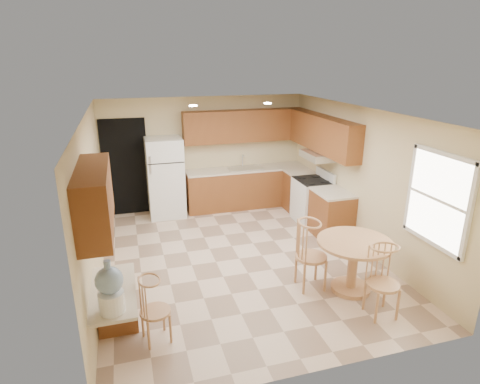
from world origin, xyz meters
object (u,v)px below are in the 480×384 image
object	(u,v)px
chair_desk	(155,307)
chair_table_a	(315,251)
refrigerator	(165,178)
dining_table	(353,258)
water_crock	(110,289)
chair_table_b	(388,279)
stove	(312,200)

from	to	relation	value
chair_desk	chair_table_a	bearing A→B (deg)	91.71
refrigerator	chair_desk	bearing A→B (deg)	-98.14
dining_table	chair_table_a	bearing A→B (deg)	164.81
chair_desk	refrigerator	bearing A→B (deg)	160.25
dining_table	refrigerator	bearing A→B (deg)	120.94
refrigerator	water_crock	world-z (taller)	refrigerator
chair_table_b	chair_desk	bearing A→B (deg)	-3.18
chair_desk	water_crock	distance (m)	0.76
chair_desk	water_crock	bearing A→B (deg)	-65.89
dining_table	chair_desk	size ratio (longest dim) A/B	1.28
chair_table_b	water_crock	distance (m)	3.40
refrigerator	chair_table_b	size ratio (longest dim) A/B	1.75
water_crock	refrigerator	bearing A→B (deg)	76.92
refrigerator	chair_table_b	world-z (taller)	refrigerator
dining_table	chair_table_a	distance (m)	0.58
stove	chair_table_b	distance (m)	3.37
dining_table	chair_table_a	xyz separation A→B (m)	(-0.55, 0.15, 0.12)
refrigerator	dining_table	bearing A→B (deg)	-59.06
dining_table	water_crock	size ratio (longest dim) A/B	1.82
dining_table	water_crock	bearing A→B (deg)	-167.70
chair_table_b	water_crock	xyz separation A→B (m)	(-3.37, 0.02, 0.44)
chair_desk	dining_table	bearing A→B (deg)	86.33
stove	chair_table_a	size ratio (longest dim) A/B	1.03
dining_table	chair_table_b	xyz separation A→B (m)	(0.05, -0.74, 0.07)
dining_table	stove	bearing A→B (deg)	76.88
stove	chair_desk	world-z (taller)	stove
stove	water_crock	bearing A→B (deg)	-139.94
dining_table	chair_table_b	bearing A→B (deg)	-86.15
chair_table_b	chair_desk	distance (m)	2.95
refrigerator	water_crock	distance (m)	4.64
stove	chair_table_b	world-z (taller)	stove
dining_table	water_crock	xyz separation A→B (m)	(-3.32, -0.73, 0.52)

